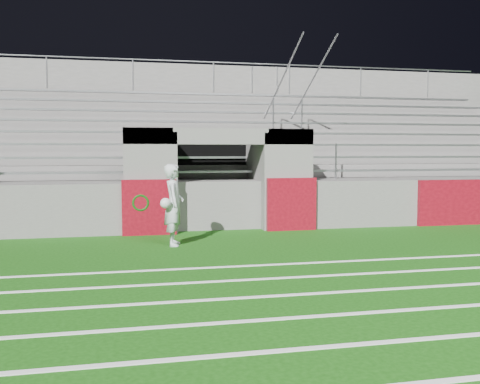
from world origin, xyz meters
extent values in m
plane|color=#12460B|center=(0.00, 0.00, 0.00)|extent=(90.00, 90.00, 0.00)
cube|color=white|center=(0.00, -5.00, 0.01)|extent=(28.00, 0.09, 0.01)
cube|color=white|center=(0.00, -4.00, 0.01)|extent=(28.00, 0.09, 0.01)
cube|color=white|center=(0.00, -3.00, 0.01)|extent=(28.00, 0.09, 0.01)
cube|color=white|center=(0.00, -2.00, 0.01)|extent=(28.00, 0.09, 0.01)
cube|color=white|center=(0.00, -1.00, 0.01)|extent=(28.00, 0.09, 0.01)
cube|color=#605E5B|center=(-1.80, 3.50, 1.30)|extent=(1.20, 1.00, 2.60)
cube|color=#605E5B|center=(1.80, 3.50, 1.30)|extent=(1.20, 1.00, 2.60)
cube|color=black|center=(0.00, 5.20, 1.25)|extent=(2.60, 0.20, 2.50)
cube|color=#605E5B|center=(-1.15, 4.10, 1.25)|extent=(0.10, 2.20, 2.50)
cube|color=#605E5B|center=(1.15, 4.10, 1.25)|extent=(0.10, 2.20, 2.50)
cube|color=#605E5B|center=(0.00, 3.50, 2.40)|extent=(4.80, 1.00, 0.40)
cube|color=#605E5B|center=(0.00, 7.35, 1.15)|extent=(26.00, 8.00, 0.20)
cube|color=#605E5B|center=(0.00, 7.35, 0.53)|extent=(26.00, 8.00, 1.05)
cube|color=#600812|center=(-1.80, 2.94, 0.68)|extent=(1.30, 0.15, 1.35)
cube|color=#600812|center=(1.80, 2.94, 0.68)|extent=(1.30, 0.15, 1.35)
cube|color=#600812|center=(6.50, 2.94, 0.62)|extent=(2.20, 0.15, 1.25)
cube|color=#92949A|center=(0.00, 4.43, 1.47)|extent=(23.00, 0.28, 0.06)
cube|color=#605E5B|center=(0.00, 5.28, 1.44)|extent=(24.00, 0.75, 0.38)
cube|color=#92949A|center=(0.00, 5.18, 1.85)|extent=(23.00, 0.28, 0.06)
cube|color=#605E5B|center=(0.00, 6.03, 1.63)|extent=(24.00, 0.75, 0.76)
cube|color=#92949A|center=(0.00, 5.93, 2.23)|extent=(23.00, 0.28, 0.06)
cube|color=#605E5B|center=(0.00, 6.78, 1.82)|extent=(24.00, 0.75, 1.14)
cube|color=#92949A|center=(0.00, 6.68, 2.61)|extent=(23.00, 0.28, 0.06)
cube|color=#605E5B|center=(0.00, 7.53, 2.01)|extent=(24.00, 0.75, 1.52)
cube|color=#92949A|center=(0.00, 7.43, 2.99)|extent=(23.00, 0.28, 0.06)
cube|color=#605E5B|center=(0.00, 8.28, 2.20)|extent=(24.00, 0.75, 1.90)
cube|color=#92949A|center=(0.00, 8.18, 3.37)|extent=(23.00, 0.28, 0.06)
cube|color=#605E5B|center=(0.00, 9.03, 2.39)|extent=(24.00, 0.75, 2.28)
cube|color=#92949A|center=(0.00, 8.93, 3.75)|extent=(23.00, 0.28, 0.06)
cube|color=#605E5B|center=(0.00, 9.78, 2.58)|extent=(24.00, 0.75, 2.66)
cube|color=#92949A|center=(0.00, 9.68, 4.13)|extent=(23.00, 0.28, 0.06)
cube|color=#605E5B|center=(0.00, 10.45, 2.65)|extent=(26.00, 0.60, 5.29)
cylinder|color=#A5A8AD|center=(2.50, 4.15, 1.75)|extent=(0.05, 0.05, 1.00)
cylinder|color=#A5A8AD|center=(2.50, 7.15, 3.27)|extent=(0.05, 0.05, 1.00)
cylinder|color=#A5A8AD|center=(2.50, 10.15, 4.79)|extent=(0.05, 0.05, 1.00)
cylinder|color=#A5A8AD|center=(2.50, 7.15, 3.77)|extent=(0.05, 6.02, 3.08)
cylinder|color=#A5A8AD|center=(3.50, 4.15, 1.75)|extent=(0.05, 0.05, 1.00)
cylinder|color=#A5A8AD|center=(3.50, 7.15, 3.27)|extent=(0.05, 0.05, 1.00)
cylinder|color=#A5A8AD|center=(3.50, 10.15, 4.79)|extent=(0.05, 0.05, 1.00)
cylinder|color=#A5A8AD|center=(3.50, 7.15, 3.77)|extent=(0.05, 6.02, 3.08)
cylinder|color=#A5A8AD|center=(-5.00, 10.15, 4.84)|extent=(0.05, 0.05, 1.10)
cylinder|color=#A5A8AD|center=(-2.00, 10.15, 4.84)|extent=(0.05, 0.05, 1.10)
cylinder|color=#A5A8AD|center=(1.00, 10.15, 4.84)|extent=(0.05, 0.05, 1.10)
cylinder|color=#A5A8AD|center=(4.00, 10.15, 4.84)|extent=(0.05, 0.05, 1.10)
cylinder|color=#A5A8AD|center=(7.00, 10.15, 4.84)|extent=(0.05, 0.05, 1.10)
cylinder|color=#A5A8AD|center=(10.00, 10.15, 4.84)|extent=(0.05, 0.05, 1.10)
cylinder|color=#A5A8AD|center=(0.00, 10.15, 5.39)|extent=(24.00, 0.05, 0.05)
imported|color=silver|center=(-1.35, 1.38, 0.88)|extent=(0.49, 0.69, 1.76)
sphere|color=white|center=(-1.54, 1.16, 0.94)|extent=(0.22, 0.22, 0.22)
torus|color=#0B390B|center=(-2.01, 2.95, 0.82)|extent=(0.59, 0.11, 0.59)
torus|color=#0E420D|center=(-2.01, 2.90, 0.79)|extent=(0.44, 0.08, 0.44)
camera|label=1|loc=(-2.40, -10.08, 2.03)|focal=40.00mm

